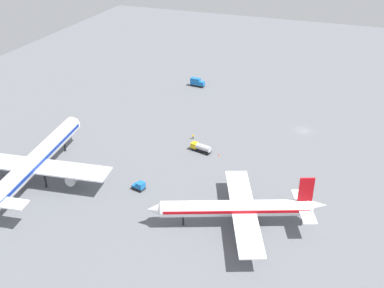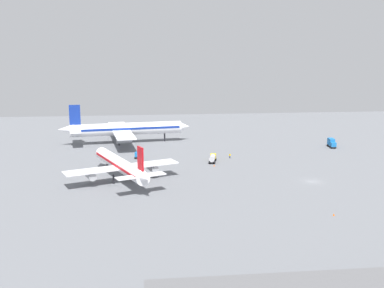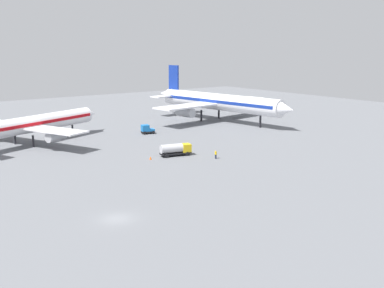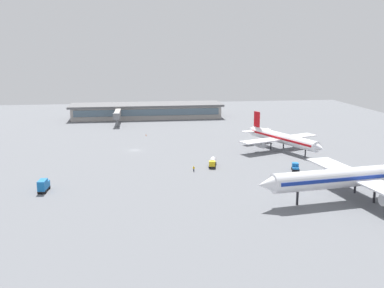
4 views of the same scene
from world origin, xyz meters
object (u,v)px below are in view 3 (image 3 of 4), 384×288
at_px(ground_crew_worker, 216,154).
at_px(safety_cone_near_gate, 150,158).
at_px(airplane_at_gate, 218,102).
at_px(airplane_taxiing, 31,124).
at_px(fuel_truck, 176,149).
at_px(baggage_tug, 147,129).

xyz_separation_m(ground_crew_worker, safety_cone_near_gate, (-7.14, -10.72, -0.55)).
height_order(airplane_at_gate, safety_cone_near_gate, airplane_at_gate).
bearing_deg(airplane_taxiing, fuel_truck, -78.31).
bearing_deg(airplane_taxiing, safety_cone_near_gate, -86.56).
distance_m(fuel_truck, ground_crew_worker, 8.41).
bearing_deg(ground_crew_worker, fuel_truck, 158.77).
bearing_deg(baggage_tug, airplane_at_gate, -155.89).
distance_m(airplane_taxiing, baggage_tug, 28.02).
distance_m(ground_crew_worker, safety_cone_near_gate, 12.89).
bearing_deg(airplane_taxiing, airplane_at_gate, -21.51).
distance_m(fuel_truck, baggage_tug, 25.69).
bearing_deg(ground_crew_worker, airplane_at_gate, 82.04).
bearing_deg(baggage_tug, ground_crew_worker, 97.99).
height_order(airplane_taxiing, ground_crew_worker, airplane_taxiing).
bearing_deg(safety_cone_near_gate, airplane_taxiing, -154.93).
height_order(baggage_tug, safety_cone_near_gate, baggage_tug).
bearing_deg(fuel_truck, safety_cone_near_gate, -170.06).
bearing_deg(airplane_at_gate, baggage_tug, -87.38).
relative_size(airplane_at_gate, baggage_tug, 14.56).
xyz_separation_m(airplane_at_gate, airplane_taxiing, (0.12, -54.88, -1.21)).
height_order(fuel_truck, baggage_tug, fuel_truck).
distance_m(airplane_at_gate, baggage_tug, 28.32).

